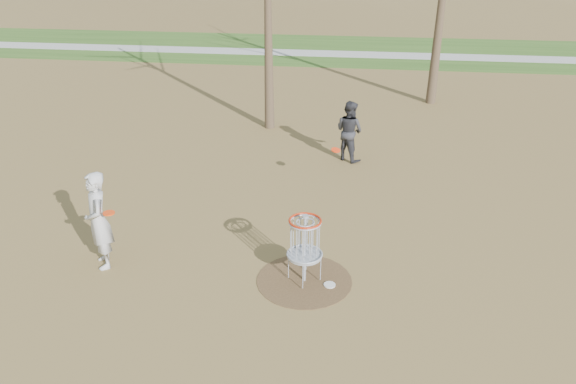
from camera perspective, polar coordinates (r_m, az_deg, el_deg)
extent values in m
plane|color=brown|center=(10.68, 1.66, -8.98)|extent=(160.00, 160.00, 0.00)
cube|color=#2D5119|center=(30.36, 5.78, 14.15)|extent=(160.00, 8.00, 0.01)
cube|color=#9E9E99|center=(29.38, 5.71, 13.78)|extent=(160.00, 1.50, 0.01)
cylinder|color=#47331E|center=(10.68, 1.66, -8.95)|extent=(1.80, 1.80, 0.01)
imported|color=#B7B7B7|center=(11.22, -18.72, -2.78)|extent=(0.77, 0.85, 1.96)
imported|color=#2C2C31|center=(15.72, 6.24, 6.20)|extent=(1.05, 1.01, 1.70)
cylinder|color=silver|center=(10.56, 4.25, -9.38)|extent=(0.22, 0.22, 0.02)
cylinder|color=#F5330C|center=(13.39, 4.88, 4.27)|extent=(0.23, 0.22, 0.08)
cylinder|color=#F03D0C|center=(10.87, -17.75, -2.05)|extent=(0.22, 0.22, 0.02)
cylinder|color=#9EA3AD|center=(10.31, 1.71, -5.90)|extent=(0.05, 0.05, 1.35)
cylinder|color=#9EA3AD|center=(10.38, 1.70, -6.48)|extent=(0.64, 0.64, 0.04)
torus|color=#9EA3AD|center=(10.02, 1.75, -3.10)|extent=(0.60, 0.60, 0.04)
torus|color=#B2260B|center=(10.00, 1.76, -2.92)|extent=(0.60, 0.60, 0.04)
cone|color=#382B1E|center=(17.62, -2.06, 18.18)|extent=(0.32, 0.32, 7.50)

